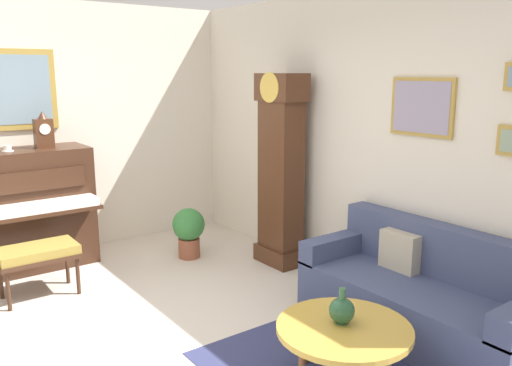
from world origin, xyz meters
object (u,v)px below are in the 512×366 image
piano (19,210)px  coffee_table (344,330)px  green_jug (342,310)px  grandfather_clock (281,175)px  couch (421,296)px  mantel_clock (44,131)px  piano_bench (37,254)px  teacup (7,149)px  potted_plant (189,229)px

piano → coffee_table: size_ratio=1.64×
coffee_table → green_jug: bearing=157.2°
grandfather_clock → piano: bearing=-122.6°
couch → grandfather_clock: bearing=176.9°
couch → green_jug: couch is taller
grandfather_clock → mantel_clock: (-1.46, -1.98, 0.47)m
piano_bench → grandfather_clock: 2.48m
piano → couch: 4.01m
piano_bench → green_jug: (2.62, 1.23, 0.11)m
coffee_table → teacup: size_ratio=7.59×
piano_bench → potted_plant: bearing=93.6°
grandfather_clock → potted_plant: grandfather_clock is taller
mantel_clock → green_jug: size_ratio=1.58×
piano → green_jug: size_ratio=6.00×
grandfather_clock → teacup: 2.76m
potted_plant → piano_bench: bearing=-86.4°
potted_plant → green_jug: bearing=-8.1°
piano → potted_plant: (0.73, 1.57, -0.31)m
grandfather_clock → potted_plant: bearing=-135.8°
coffee_table → potted_plant: size_ratio=1.57×
couch → teacup: bearing=-145.8°
green_jug → piano_bench: bearing=-154.8°
coffee_table → potted_plant: (-2.77, 0.41, -0.08)m
mantel_clock → potted_plant: size_ratio=0.68×
green_jug → potted_plant: bearing=171.9°
piano → teacup: teacup is taller
piano_bench → teacup: teacup is taller
grandfather_clock → teacup: size_ratio=17.50×
piano → mantel_clock: 0.85m
potted_plant → piano: bearing=-114.9°
grandfather_clock → green_jug: size_ratio=8.46×
grandfather_clock → couch: bearing=-3.1°
piano → couch: size_ratio=0.76×
piano → teacup: 0.65m
couch → teacup: teacup is taller
piano_bench → mantel_clock: size_ratio=1.84×
green_jug → teacup: bearing=-159.9°
teacup → piano_bench: bearing=1.0°
piano → coffee_table: (3.50, 1.17, -0.24)m
piano_bench → grandfather_clock: (0.63, 2.33, 0.56)m
grandfather_clock → mantel_clock: 2.50m
mantel_clock → teacup: size_ratio=3.28×
piano → mantel_clock: bearing=89.4°
piano_bench → coffee_table: 2.93m
coffee_table → teacup: bearing=-160.4°
teacup → coffee_table: bearing=19.6°
green_jug → couch: bearing=96.1°
coffee_table → green_jug: (-0.04, 0.02, 0.12)m
piano → grandfather_clock: 2.73m
teacup → green_jug: teacup is taller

